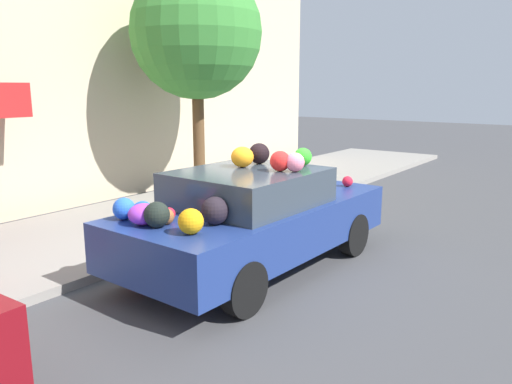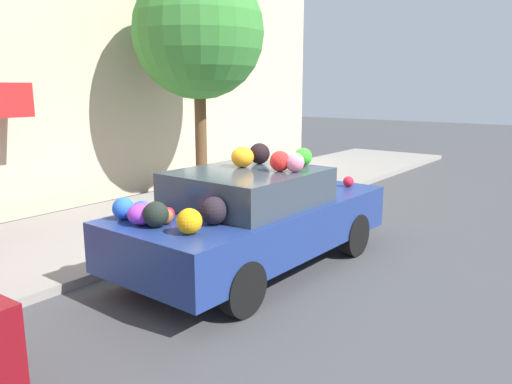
# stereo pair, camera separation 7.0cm
# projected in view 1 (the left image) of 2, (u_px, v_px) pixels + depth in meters

# --- Properties ---
(ground_plane) EXTENTS (60.00, 60.00, 0.00)m
(ground_plane) POSITION_uv_depth(u_px,v_px,m) (246.00, 264.00, 6.85)
(ground_plane) COLOR #424244
(sidewalk_curb) EXTENTS (24.00, 3.20, 0.12)m
(sidewalk_curb) POSITION_uv_depth(u_px,v_px,m) (120.00, 227.00, 8.41)
(sidewalk_curb) COLOR gray
(sidewalk_curb) RESTS_ON ground
(building_facade) EXTENTS (18.00, 1.20, 6.19)m
(building_facade) POSITION_uv_depth(u_px,v_px,m) (25.00, 49.00, 8.98)
(building_facade) COLOR #C6B293
(building_facade) RESTS_ON ground
(street_tree) EXTENTS (2.64, 2.64, 4.65)m
(street_tree) POSITION_uv_depth(u_px,v_px,m) (196.00, 33.00, 9.94)
(street_tree) COLOR brown
(street_tree) RESTS_ON sidewalk_curb
(art_car) EXTENTS (4.04, 1.87, 1.63)m
(art_car) POSITION_uv_depth(u_px,v_px,m) (253.00, 216.00, 6.56)
(art_car) COLOR navy
(art_car) RESTS_ON ground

